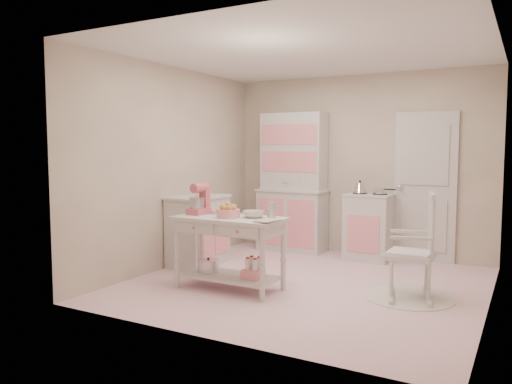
# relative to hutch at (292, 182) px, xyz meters

# --- Properties ---
(room_shell) EXTENTS (3.84, 3.84, 2.62)m
(room_shell) POSITION_rel_hutch_xyz_m (0.94, -1.66, 0.61)
(room_shell) COLOR pink
(room_shell) RESTS_ON ground
(door) EXTENTS (0.82, 0.05, 2.04)m
(door) POSITION_rel_hutch_xyz_m (1.89, 0.21, -0.02)
(door) COLOR silver
(door) RESTS_ON ground
(hutch) EXTENTS (1.06, 0.50, 2.08)m
(hutch) POSITION_rel_hutch_xyz_m (0.00, 0.00, 0.00)
(hutch) COLOR silver
(hutch) RESTS_ON ground
(stove) EXTENTS (0.62, 0.57, 0.92)m
(stove) POSITION_rel_hutch_xyz_m (1.20, -0.05, -0.58)
(stove) COLOR silver
(stove) RESTS_ON ground
(base_cabinet) EXTENTS (0.54, 0.84, 0.92)m
(base_cabinet) POSITION_rel_hutch_xyz_m (-0.69, -1.47, -0.58)
(base_cabinet) COLOR silver
(base_cabinet) RESTS_ON ground
(lace_rug) EXTENTS (0.92, 0.92, 0.01)m
(lace_rug) POSITION_rel_hutch_xyz_m (2.08, -1.62, -1.03)
(lace_rug) COLOR white
(lace_rug) RESTS_ON ground
(rocking_chair) EXTENTS (0.64, 0.82, 1.10)m
(rocking_chair) POSITION_rel_hutch_xyz_m (2.08, -1.62, -0.49)
(rocking_chair) COLOR silver
(rocking_chair) RESTS_ON ground
(work_table) EXTENTS (1.20, 0.60, 0.80)m
(work_table) POSITION_rel_hutch_xyz_m (0.28, -2.24, -0.64)
(work_table) COLOR silver
(work_table) RESTS_ON ground
(stand_mixer) EXTENTS (0.22, 0.29, 0.34)m
(stand_mixer) POSITION_rel_hutch_xyz_m (-0.14, -2.22, -0.07)
(stand_mixer) COLOR #CA5564
(stand_mixer) RESTS_ON work_table
(cookie_tray) EXTENTS (0.34, 0.24, 0.02)m
(cookie_tray) POSITION_rel_hutch_xyz_m (0.13, -2.06, -0.23)
(cookie_tray) COLOR silver
(cookie_tray) RESTS_ON work_table
(bread_basket) EXTENTS (0.25, 0.25, 0.09)m
(bread_basket) POSITION_rel_hutch_xyz_m (0.30, -2.29, -0.19)
(bread_basket) COLOR pink
(bread_basket) RESTS_ON work_table
(mixing_bowl) EXTENTS (0.24, 0.24, 0.07)m
(mixing_bowl) POSITION_rel_hutch_xyz_m (0.54, -2.16, -0.20)
(mixing_bowl) COLOR silver
(mixing_bowl) RESTS_ON work_table
(metal_pitcher) EXTENTS (0.10, 0.10, 0.17)m
(metal_pitcher) POSITION_rel_hutch_xyz_m (0.72, -2.08, -0.16)
(metal_pitcher) COLOR silver
(metal_pitcher) RESTS_ON work_table
(recipe_book) EXTENTS (0.23, 0.27, 0.02)m
(recipe_book) POSITION_rel_hutch_xyz_m (0.73, -2.36, -0.23)
(recipe_book) COLOR silver
(recipe_book) RESTS_ON work_table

